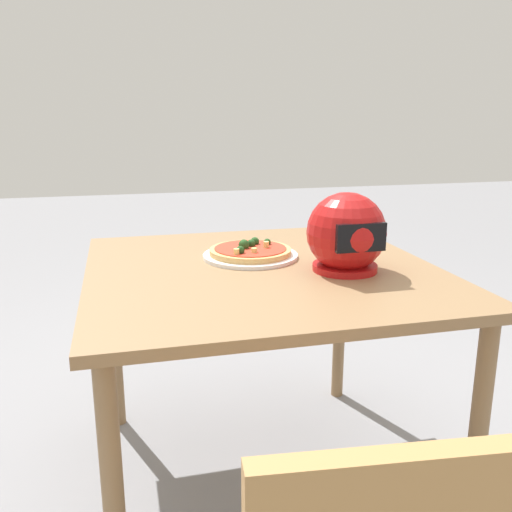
{
  "coord_description": "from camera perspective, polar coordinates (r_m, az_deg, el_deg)",
  "views": [
    {
      "loc": [
        0.41,
        1.58,
        1.22
      ],
      "look_at": [
        0.0,
        -0.06,
        0.77
      ],
      "focal_mm": 38.59,
      "sensor_mm": 36.0,
      "label": 1
    }
  ],
  "objects": [
    {
      "name": "motorcycle_helmet",
      "position": [
        1.66,
        9.35,
        2.26
      ],
      "size": [
        0.24,
        0.24,
        0.24
      ],
      "color": "#B21414",
      "rests_on": "dining_table"
    },
    {
      "name": "ground_plane",
      "position": [
        2.04,
        0.56,
        -21.96
      ],
      "size": [
        14.0,
        14.0,
        0.0
      ],
      "primitive_type": "plane",
      "color": "gray"
    },
    {
      "name": "dining_table",
      "position": [
        1.73,
        0.62,
        -3.73
      ],
      "size": [
        1.06,
        1.07,
        0.75
      ],
      "color": "olive",
      "rests_on": "ground"
    },
    {
      "name": "pizza_plate",
      "position": [
        1.81,
        -0.59,
        0.03
      ],
      "size": [
        0.31,
        0.31,
        0.01
      ],
      "primitive_type": "cylinder",
      "color": "white",
      "rests_on": "dining_table"
    },
    {
      "name": "pizza",
      "position": [
        1.81,
        -0.59,
        0.58
      ],
      "size": [
        0.27,
        0.27,
        0.05
      ],
      "color": "tan",
      "rests_on": "pizza_plate"
    }
  ]
}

